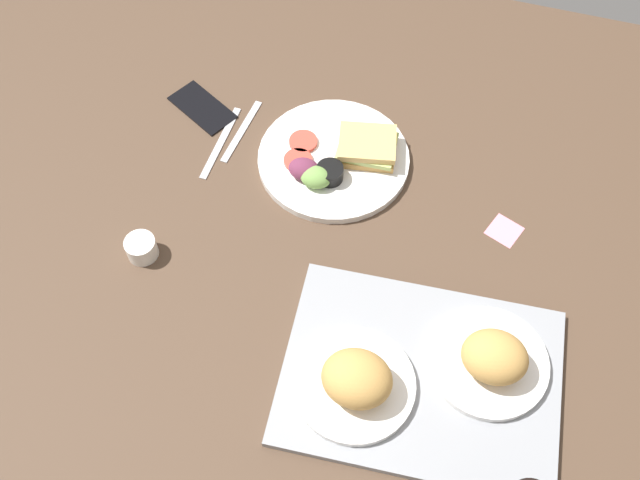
{
  "coord_description": "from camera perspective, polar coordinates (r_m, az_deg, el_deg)",
  "views": [
    {
      "loc": [
        -17.67,
        68.6,
        114.07
      ],
      "look_at": [
        2.0,
        3.0,
        4.0
      ],
      "focal_mm": 40.97,
      "sensor_mm": 36.0,
      "label": 1
    }
  ],
  "objects": [
    {
      "name": "ground_plane",
      "position": [
        1.36,
        1.17,
        -0.4
      ],
      "size": [
        190.0,
        150.0,
        3.0
      ],
      "primitive_type": "cube",
      "color": "#4C3828"
    },
    {
      "name": "bread_plate_far",
      "position": [
        1.17,
        2.81,
        -10.94
      ],
      "size": [
        19.83,
        19.83,
        9.08
      ],
      "color": "white",
      "rests_on": "serving_tray"
    },
    {
      "name": "serving_tray",
      "position": [
        1.23,
        7.87,
        -10.53
      ],
      "size": [
        47.29,
        36.19,
        1.6
      ],
      "primitive_type": "cube",
      "rotation": [
        0.0,
        0.0,
        0.07
      ],
      "color": "gray",
      "rests_on": "ground_plane"
    },
    {
      "name": "cell_phone",
      "position": [
        1.55,
        -9.19,
        10.22
      ],
      "size": [
        16.09,
        13.2,
        0.8
      ],
      "primitive_type": "cube",
      "rotation": [
        0.0,
        0.0,
        -0.5
      ],
      "color": "black",
      "rests_on": "ground_plane"
    },
    {
      "name": "plate_with_salad",
      "position": [
        1.43,
        1.28,
        6.39
      ],
      "size": [
        29.77,
        29.77,
        5.4
      ],
      "color": "white",
      "rests_on": "ground_plane"
    },
    {
      "name": "sticky_note",
      "position": [
        1.4,
        14.2,
        0.72
      ],
      "size": [
        7.24,
        7.24,
        0.12
      ],
      "primitive_type": "cube",
      "rotation": [
        0.0,
        0.0,
        -0.37
      ],
      "color": "pink",
      "rests_on": "ground_plane"
    },
    {
      "name": "knife",
      "position": [
        1.49,
        -7.76,
        7.59
      ],
      "size": [
        1.78,
        19.02,
        0.5
      ],
      "primitive_type": "cube",
      "rotation": [
        0.0,
        0.0,
        1.55
      ],
      "color": "#B7B7BC",
      "rests_on": "ground_plane"
    },
    {
      "name": "fork",
      "position": [
        1.5,
        -6.15,
        8.49
      ],
      "size": [
        2.94,
        17.06,
        0.5
      ],
      "primitive_type": "cube",
      "rotation": [
        0.0,
        0.0,
        1.48
      ],
      "color": "#B7B7BC",
      "rests_on": "ground_plane"
    },
    {
      "name": "espresso_cup",
      "position": [
        1.35,
        -13.78,
        -0.61
      ],
      "size": [
        5.6,
        5.6,
        4.0
      ],
      "primitive_type": "cylinder",
      "color": "silver",
      "rests_on": "ground_plane"
    },
    {
      "name": "bread_plate_near",
      "position": [
        1.22,
        13.27,
        -9.05
      ],
      "size": [
        19.72,
        19.72,
        8.66
      ],
      "color": "white",
      "rests_on": "serving_tray"
    }
  ]
}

